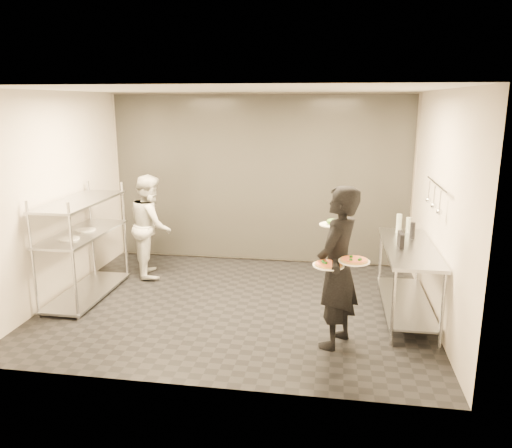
% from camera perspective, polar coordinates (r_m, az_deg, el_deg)
% --- Properties ---
extents(room_shell, '(5.00, 4.00, 2.80)m').
position_cam_1_polar(room_shell, '(7.52, -0.52, 4.22)').
color(room_shell, black).
rests_on(room_shell, ground).
extents(pass_rack, '(0.60, 1.60, 1.50)m').
position_cam_1_polar(pass_rack, '(7.25, -19.15, -2.05)').
color(pass_rack, silver).
rests_on(pass_rack, ground).
extents(prep_counter, '(0.60, 1.80, 0.92)m').
position_cam_1_polar(prep_counter, '(6.53, 16.98, -4.92)').
color(prep_counter, silver).
rests_on(prep_counter, ground).
extents(utensil_rail, '(0.07, 1.20, 0.31)m').
position_cam_1_polar(utensil_rail, '(6.35, 19.78, 2.93)').
color(utensil_rail, silver).
rests_on(utensil_rail, room_shell).
extents(waiter, '(0.65, 0.77, 1.81)m').
position_cam_1_polar(waiter, '(5.50, 9.28, -4.96)').
color(waiter, black).
rests_on(waiter, ground).
extents(chef, '(0.84, 0.94, 1.58)m').
position_cam_1_polar(chef, '(7.87, -11.93, -0.17)').
color(chef, silver).
rests_on(chef, ground).
extents(pizza_plate_near, '(0.33, 0.33, 0.05)m').
position_cam_1_polar(pizza_plate_near, '(5.26, 8.29, -4.61)').
color(pizza_plate_near, white).
rests_on(pizza_plate_near, waiter).
extents(pizza_plate_far, '(0.32, 0.32, 0.05)m').
position_cam_1_polar(pizza_plate_far, '(5.24, 11.16, -4.10)').
color(pizza_plate_far, white).
rests_on(pizza_plate_far, waiter).
extents(salad_plate, '(0.29, 0.29, 0.07)m').
position_cam_1_polar(salad_plate, '(5.66, 8.71, 0.10)').
color(salad_plate, white).
rests_on(salad_plate, waiter).
extents(pos_monitor, '(0.06, 0.25, 0.18)m').
position_cam_1_polar(pos_monitor, '(6.36, 16.21, -1.74)').
color(pos_monitor, black).
rests_on(pos_monitor, prep_counter).
extents(bottle_green, '(0.07, 0.07, 0.26)m').
position_cam_1_polar(bottle_green, '(7.02, 16.02, 0.05)').
color(bottle_green, '#97A598').
rests_on(bottle_green, prep_counter).
extents(bottle_clear, '(0.06, 0.06, 0.21)m').
position_cam_1_polar(bottle_clear, '(7.06, 17.01, -0.12)').
color(bottle_clear, '#97A598').
rests_on(bottle_clear, prep_counter).
extents(bottle_dark, '(0.06, 0.06, 0.22)m').
position_cam_1_polar(bottle_dark, '(6.77, 17.45, -0.73)').
color(bottle_dark, black).
rests_on(bottle_dark, prep_counter).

